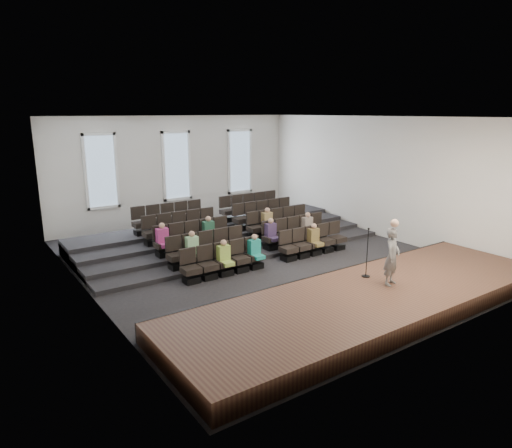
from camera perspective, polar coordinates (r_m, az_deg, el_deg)
The scene contains 14 objects.
ground at distance 16.45m, azimuth 0.78°, elevation -4.47°, with size 14.00×14.00×0.00m, color black.
ceiling at distance 15.61m, azimuth 0.84°, elevation 13.26°, with size 12.00×14.00×0.02m, color white.
wall_back at distance 21.89m, azimuth -9.94°, elevation 6.66°, with size 12.00×0.04×5.00m, color silver.
wall_front at distance 11.01m, azimuth 22.40°, elevation -1.30°, with size 12.00×0.04×5.00m, color silver.
wall_left at distance 13.36m, azimuth -20.78°, elevation 1.39°, with size 0.04×14.00×5.00m, color silver.
wall_right at distance 19.89m, azimuth 15.19°, elevation 5.67°, with size 0.04×14.00×5.00m, color silver.
stage at distance 12.81m, azimuth 14.23°, elevation -9.21°, with size 11.80×3.60×0.50m, color #503422.
stage_lip at distance 13.94m, azimuth 8.76°, elevation -7.01°, with size 11.80×0.06×0.52m, color black.
risers at distance 18.96m, azimuth -4.76°, elevation -1.40°, with size 11.80×4.80×0.60m.
seating_rows at distance 17.48m, azimuth -2.13°, elevation -1.03°, with size 6.80×4.70×1.67m.
windows at distance 21.80m, azimuth -9.88°, elevation 7.16°, with size 8.44×0.10×3.24m.
audience at distance 16.38m, azimuth -1.12°, elevation -1.52°, with size 6.05×2.64×1.10m.
speaker at distance 13.10m, azimuth 16.64°, elevation -3.94°, with size 0.59×0.39×1.61m, color slate.
mic_stand at distance 13.63m, azimuth 13.66°, elevation -4.67°, with size 0.25×0.25×1.47m.
Camera 1 is at (-9.02, -12.74, 5.19)m, focal length 32.00 mm.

